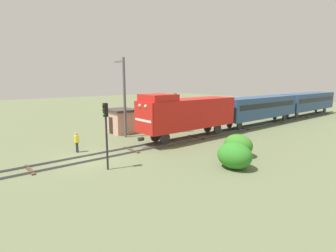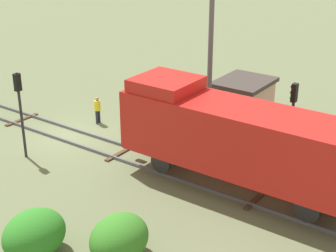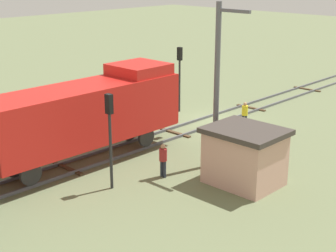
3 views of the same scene
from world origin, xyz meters
TOP-DOWN VIEW (x-y plane):
  - ground_plane at (0.00, 0.00)m, footprint 144.53×144.53m
  - railway_track at (0.00, -0.00)m, footprint 2.40×96.36m
  - locomotive at (0.00, 10.64)m, footprint 2.90×11.60m
  - traffic_signal_near at (3.20, 0.17)m, footprint 0.32×0.34m
  - traffic_signal_mid at (-3.40, 11.96)m, footprint 0.32×0.34m
  - worker_near_track at (-2.40, 0.15)m, footprint 0.38×0.38m
  - worker_by_signal at (-4.20, 9.37)m, footprint 0.38×0.38m
  - catenary_mast at (-5.06, 6.36)m, footprint 1.94×0.28m
  - relay_hut at (-7.50, 7.26)m, footprint 3.50×2.90m
  - bush_near at (8.53, 7.09)m, footprint 2.52×2.06m
  - bush_mid at (6.87, 9.79)m, footprint 2.43×1.99m

SIDE VIEW (x-z plane):
  - ground_plane at x=0.00m, z-range 0.00..0.00m
  - railway_track at x=0.00m, z-range -0.01..0.15m
  - bush_mid at x=6.87m, z-range 0.00..1.77m
  - bush_near at x=8.53m, z-range 0.00..1.83m
  - worker_near_track at x=-2.40m, z-range 0.15..1.85m
  - worker_by_signal at x=-4.20m, z-range 0.15..1.85m
  - relay_hut at x=-7.50m, z-range 0.02..2.76m
  - locomotive at x=0.00m, z-range 0.47..5.07m
  - traffic_signal_mid at x=-3.40m, z-range 0.87..5.38m
  - traffic_signal_near at x=3.20m, z-range 0.87..5.43m
  - catenary_mast at x=-5.06m, z-range 0.25..8.57m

